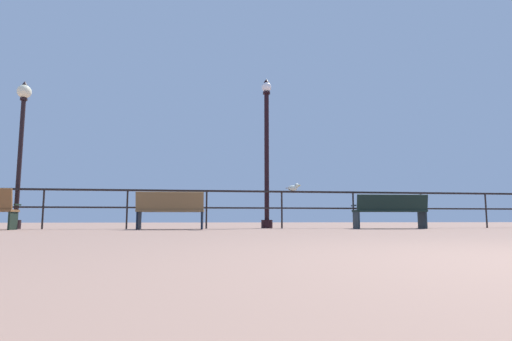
% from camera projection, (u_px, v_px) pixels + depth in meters
% --- Properties ---
extents(pier_railing, '(19.59, 0.05, 0.98)m').
position_uv_depth(pier_railing, '(282.00, 200.00, 10.83)').
color(pier_railing, black).
rests_on(pier_railing, ground_plane).
extents(bench_near_left, '(1.57, 0.75, 0.87)m').
position_uv_depth(bench_near_left, '(170.00, 209.00, 9.65)').
color(bench_near_left, brown).
rests_on(bench_near_left, ground_plane).
extents(bench_near_right, '(1.83, 0.80, 0.85)m').
position_uv_depth(bench_near_right, '(390.00, 209.00, 10.43)').
color(bench_near_right, black).
rests_on(bench_near_right, ground_plane).
extents(lamppost_left, '(0.34, 0.34, 3.73)m').
position_uv_depth(lamppost_left, '(21.00, 136.00, 10.36)').
color(lamppost_left, black).
rests_on(lamppost_left, ground_plane).
extents(lamppost_center, '(0.30, 0.30, 4.10)m').
position_uv_depth(lamppost_center, '(267.00, 151.00, 11.23)').
color(lamppost_center, black).
rests_on(lamppost_center, ground_plane).
extents(seagull_on_rail, '(0.39, 0.26, 0.19)m').
position_uv_depth(seagull_on_rail, '(293.00, 188.00, 10.91)').
color(seagull_on_rail, silver).
rests_on(seagull_on_rail, pier_railing).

